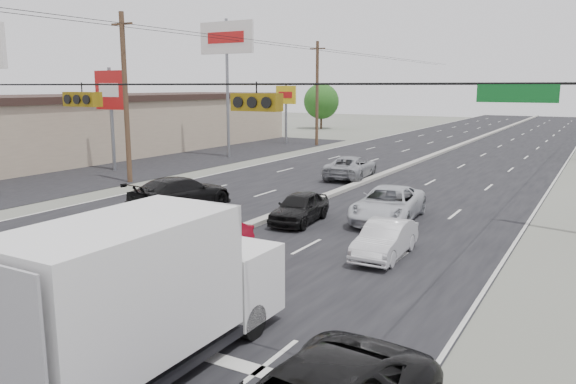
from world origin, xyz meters
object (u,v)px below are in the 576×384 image
pole_sign_mid (110,96)px  queue_car_b (385,240)px  tan_sedan (54,299)px  utility_pole_left_b (126,97)px  red_sedan (209,244)px  tree_left_far (321,101)px  pole_sign_far (286,100)px  utility_pole_left_c (317,93)px  oncoming_near (181,194)px  pole_sign_billboard (227,46)px  box_truck (147,293)px  oncoming_far (351,167)px  queue_car_a (300,208)px  queue_car_c (388,205)px

pole_sign_mid → queue_car_b: size_ratio=1.88×
pole_sign_mid → tan_sedan: 26.92m
utility_pole_left_b → red_sedan: size_ratio=2.62×
utility_pole_left_b → pole_sign_mid: 5.41m
tree_left_far → queue_car_b: tree_left_far is taller
pole_sign_mid → pole_sign_far: bearing=87.4°
pole_sign_far → tan_sedan: 44.83m
utility_pole_left_c → tree_left_far: (-9.50, 20.00, -1.39)m
pole_sign_mid → oncoming_near: 15.01m
pole_sign_billboard → oncoming_near: 21.56m
utility_pole_left_c → pole_sign_far: 3.57m
box_truck → queue_car_b: 9.98m
pole_sign_far → utility_pole_left_b: bearing=-82.0°
tree_left_far → box_truck: bearing=-66.4°
pole_sign_mid → box_truck: 29.53m
utility_pole_left_b → pole_sign_far: bearing=98.0°
oncoming_far → box_truck: bearing=97.7°
utility_pole_left_c → tree_left_far: 22.19m
tree_left_far → queue_car_a: size_ratio=1.58×
red_sedan → utility_pole_left_c: bearing=107.8°
oncoming_near → queue_car_c: bearing=-157.0°
utility_pole_left_b → tan_sedan: bearing=-49.3°
box_truck → tan_sedan: bearing=173.3°
utility_pole_left_c → pole_sign_billboard: 12.73m
pole_sign_mid → oncoming_near: size_ratio=1.29×
oncoming_near → oncoming_far: size_ratio=1.05×
box_truck → pole_sign_billboard: bearing=123.2°
red_sedan → queue_car_c: size_ratio=0.73×
pole_sign_billboard → box_truck: pole_sign_billboard is taller
box_truck → queue_car_c: bearing=91.1°
pole_sign_far → tree_left_far: bearing=106.7°
tan_sedan → utility_pole_left_c: bearing=107.3°
pole_sign_far → tree_left_far: 20.89m
pole_sign_mid → oncoming_near: pole_sign_mid is taller
tree_left_far → red_sedan: tree_left_far is taller
tan_sedan → queue_car_c: same height
utility_pole_left_c → pole_sign_far: utility_pole_left_c is taller
box_truck → queue_car_c: 14.86m
utility_pole_left_c → oncoming_far: 20.78m
pole_sign_mid → tree_left_far: bearing=96.8°
pole_sign_mid → oncoming_far: pole_sign_mid is taller
box_truck → queue_car_a: bearing=105.3°
pole_sign_far → queue_car_b: bearing=-54.9°
oncoming_far → queue_car_b: bearing=110.9°
pole_sign_mid → oncoming_far: bearing=17.7°
queue_car_a → queue_car_b: 5.66m
oncoming_far → tan_sedan: bearing=90.0°
utility_pole_left_c → red_sedan: utility_pole_left_c is taller
tree_left_far → oncoming_far: bearing=-60.9°
utility_pole_left_b → tan_sedan: utility_pole_left_b is taller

